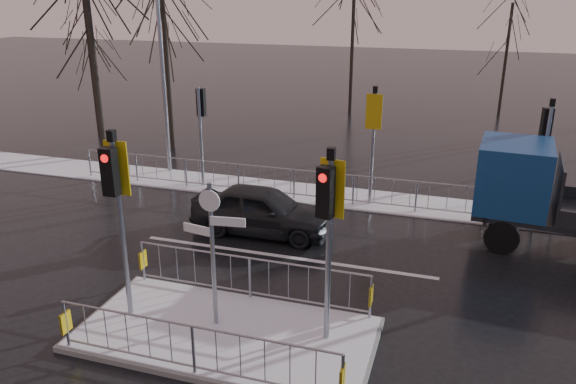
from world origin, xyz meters
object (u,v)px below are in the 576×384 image
(traffic_island, at_px, (225,320))
(flatbed_truck, at_px, (546,193))
(street_lamp_left, at_px, (163,53))
(car_far_lane, at_px, (262,210))

(traffic_island, relative_size, flatbed_truck, 0.97)
(flatbed_truck, distance_m, street_lamp_left, 13.55)
(car_far_lane, distance_m, flatbed_truck, 7.75)
(flatbed_truck, height_order, street_lamp_left, street_lamp_left)
(flatbed_truck, relative_size, street_lamp_left, 0.76)
(car_far_lane, height_order, street_lamp_left, street_lamp_left)
(flatbed_truck, bearing_deg, street_lamp_left, 167.72)
(car_far_lane, xyz_separation_m, flatbed_truck, (7.55, 1.57, 0.79))
(car_far_lane, bearing_deg, flatbed_truck, -78.23)
(car_far_lane, height_order, flatbed_truck, flatbed_truck)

